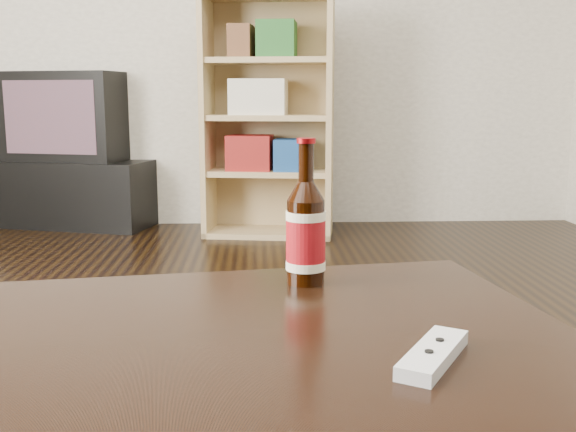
{
  "coord_description": "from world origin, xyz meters",
  "views": [
    {
      "loc": [
        0.5,
        -1.2,
        0.79
      ],
      "look_at": [
        0.55,
        -0.09,
        0.59
      ],
      "focal_mm": 42.0,
      "sensor_mm": 36.0,
      "label": 1
    }
  ],
  "objects_px": {
    "beer_bottle": "(306,233)",
    "tv_stand": "(74,192)",
    "remote": "(433,354)",
    "bookshelf": "(267,112)",
    "coffee_table": "(100,402)",
    "tv": "(70,116)"
  },
  "relations": [
    {
      "from": "beer_bottle",
      "to": "tv_stand",
      "type": "bearing_deg",
      "value": 111.42
    },
    {
      "from": "tv_stand",
      "to": "beer_bottle",
      "type": "relative_size",
      "value": 4.11
    },
    {
      "from": "beer_bottle",
      "to": "remote",
      "type": "relative_size",
      "value": 1.56
    },
    {
      "from": "tv_stand",
      "to": "beer_bottle",
      "type": "xyz_separation_m",
      "value": [
        1.22,
        -3.11,
        0.36
      ]
    },
    {
      "from": "remote",
      "to": "bookshelf",
      "type": "bearing_deg",
      "value": 124.2
    },
    {
      "from": "tv_stand",
      "to": "coffee_table",
      "type": "bearing_deg",
      "value": -58.91
    },
    {
      "from": "coffee_table",
      "to": "remote",
      "type": "distance_m",
      "value": 0.42
    },
    {
      "from": "tv",
      "to": "remote",
      "type": "xyz_separation_m",
      "value": [
        1.35,
        -3.46,
        -0.18
      ]
    },
    {
      "from": "tv",
      "to": "beer_bottle",
      "type": "bearing_deg",
      "value": -52.83
    },
    {
      "from": "tv_stand",
      "to": "bookshelf",
      "type": "distance_m",
      "value": 1.35
    },
    {
      "from": "coffee_table",
      "to": "remote",
      "type": "xyz_separation_m",
      "value": [
        0.41,
        -0.04,
        0.07
      ]
    },
    {
      "from": "coffee_table",
      "to": "tv",
      "type": "bearing_deg",
      "value": 105.35
    },
    {
      "from": "tv",
      "to": "bookshelf",
      "type": "distance_m",
      "value": 1.26
    },
    {
      "from": "tv_stand",
      "to": "bookshelf",
      "type": "height_order",
      "value": "bookshelf"
    },
    {
      "from": "tv_stand",
      "to": "coffee_table",
      "type": "distance_m",
      "value": 3.55
    },
    {
      "from": "tv_stand",
      "to": "beer_bottle",
      "type": "height_order",
      "value": "beer_bottle"
    },
    {
      "from": "beer_bottle",
      "to": "remote",
      "type": "distance_m",
      "value": 0.38
    },
    {
      "from": "tv_stand",
      "to": "coffee_table",
      "type": "relative_size",
      "value": 0.74
    },
    {
      "from": "tv",
      "to": "coffee_table",
      "type": "distance_m",
      "value": 3.55
    },
    {
      "from": "coffee_table",
      "to": "remote",
      "type": "relative_size",
      "value": 8.64
    },
    {
      "from": "coffee_table",
      "to": "beer_bottle",
      "type": "distance_m",
      "value": 0.44
    },
    {
      "from": "tv",
      "to": "beer_bottle",
      "type": "relative_size",
      "value": 3.25
    }
  ]
}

